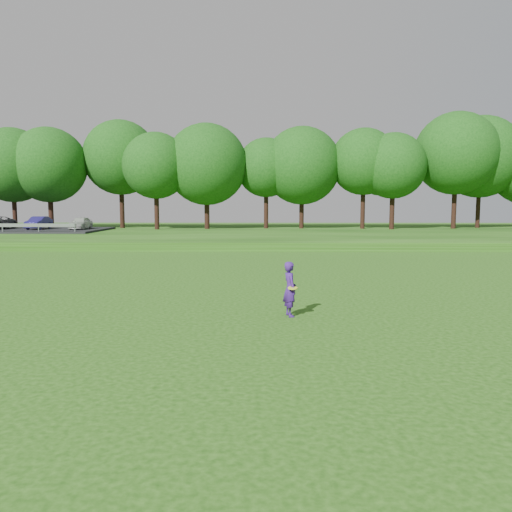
{
  "coord_description": "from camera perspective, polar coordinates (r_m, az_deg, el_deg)",
  "views": [
    {
      "loc": [
        3.11,
        -14.08,
        3.19
      ],
      "look_at": [
        2.92,
        3.85,
        1.3
      ],
      "focal_mm": 35.0,
      "sensor_mm": 36.0,
      "label": 1
    }
  ],
  "objects": [
    {
      "name": "treeline",
      "position": [
        52.4,
        -2.87,
        11.38
      ],
      "size": [
        104.0,
        7.0,
        15.0
      ],
      "primitive_type": null,
      "color": "#11410F",
      "rests_on": "berm"
    },
    {
      "name": "ground",
      "position": [
        14.77,
        -11.65,
        -6.58
      ],
      "size": [
        140.0,
        140.0,
        0.0
      ],
      "primitive_type": "plane",
      "color": "#19420C",
      "rests_on": "ground"
    },
    {
      "name": "berm",
      "position": [
        48.27,
        -3.11,
        2.57
      ],
      "size": [
        130.0,
        30.0,
        0.6
      ],
      "primitive_type": "cube",
      "color": "#19420C",
      "rests_on": "ground"
    },
    {
      "name": "woman",
      "position": [
        14.16,
        3.89,
        -3.79
      ],
      "size": [
        0.52,
        0.69,
        1.56
      ],
      "color": "#3E1A79",
      "rests_on": "ground"
    },
    {
      "name": "walking_path",
      "position": [
        34.37,
        -4.6,
        0.7
      ],
      "size": [
        130.0,
        1.6,
        0.04
      ],
      "primitive_type": "cube",
      "color": "gray",
      "rests_on": "ground"
    }
  ]
}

